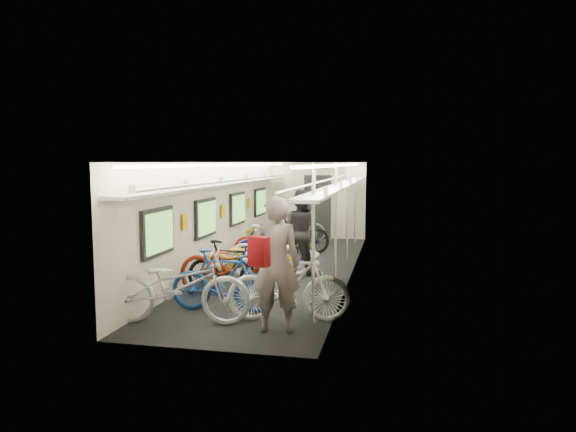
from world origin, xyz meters
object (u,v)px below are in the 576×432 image
at_px(bicycle_0, 178,286).
at_px(passenger_mid, 301,232).
at_px(backpack, 259,251).
at_px(bicycle_1, 222,281).
at_px(passenger_near, 276,264).

relative_size(bicycle_0, passenger_mid, 1.19).
relative_size(passenger_mid, backpack, 4.81).
xyz_separation_m(bicycle_1, passenger_near, (1.07, -0.76, 0.46)).
xyz_separation_m(bicycle_0, backpack, (1.46, -0.78, 0.71)).
bearing_deg(bicycle_1, passenger_near, -128.39).
bearing_deg(passenger_near, backpack, 75.39).
xyz_separation_m(passenger_near, backpack, (-0.04, -0.74, 0.31)).
bearing_deg(passenger_near, bicycle_0, -13.09).
bearing_deg(passenger_mid, backpack, 113.97).
xyz_separation_m(bicycle_1, backpack, (1.02, -1.50, 0.77)).
bearing_deg(bicycle_0, passenger_near, -99.26).
bearing_deg(bicycle_1, bicycle_0, 145.99).
bearing_deg(bicycle_0, backpack, -125.82).
bearing_deg(passenger_mid, bicycle_0, 93.12).
relative_size(bicycle_1, passenger_mid, 0.93).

